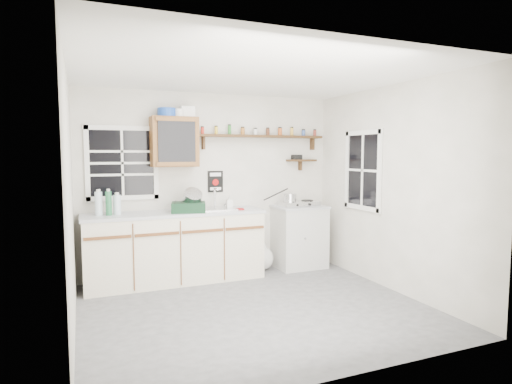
% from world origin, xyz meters
% --- Properties ---
extents(room, '(3.64, 3.24, 2.54)m').
position_xyz_m(room, '(0.00, 0.00, 1.25)').
color(room, '#4E4E50').
rests_on(room, ground).
extents(main_cabinet, '(2.31, 0.63, 0.92)m').
position_xyz_m(main_cabinet, '(-0.58, 1.30, 0.46)').
color(main_cabinet, beige).
rests_on(main_cabinet, floor).
extents(right_cabinet, '(0.73, 0.57, 0.91)m').
position_xyz_m(right_cabinet, '(1.25, 1.32, 0.46)').
color(right_cabinet, beige).
rests_on(right_cabinet, floor).
extents(sink, '(0.52, 0.44, 0.29)m').
position_xyz_m(sink, '(-0.05, 1.30, 0.93)').
color(sink, silver).
rests_on(sink, main_cabinet).
extents(upper_cabinet, '(0.60, 0.32, 0.65)m').
position_xyz_m(upper_cabinet, '(-0.55, 1.44, 1.82)').
color(upper_cabinet, brown).
rests_on(upper_cabinet, wall_back).
extents(upper_cabinet_clutter, '(0.48, 0.24, 0.14)m').
position_xyz_m(upper_cabinet_clutter, '(-0.53, 1.44, 2.21)').
color(upper_cabinet_clutter, '#1943A5').
rests_on(upper_cabinet_clutter, upper_cabinet).
extents(spice_shelf, '(1.91, 0.18, 0.35)m').
position_xyz_m(spice_shelf, '(0.73, 1.51, 1.93)').
color(spice_shelf, black).
rests_on(spice_shelf, wall_back).
extents(secondary_shelf, '(0.45, 0.16, 0.24)m').
position_xyz_m(secondary_shelf, '(1.36, 1.52, 1.58)').
color(secondary_shelf, black).
rests_on(secondary_shelf, wall_back).
extents(warning_sign, '(0.22, 0.02, 0.30)m').
position_xyz_m(warning_sign, '(0.05, 1.59, 1.28)').
color(warning_sign, black).
rests_on(warning_sign, wall_back).
extents(window_back, '(0.93, 0.03, 0.98)m').
position_xyz_m(window_back, '(-1.20, 1.59, 1.55)').
color(window_back, black).
rests_on(window_back, wall_back).
extents(window_right, '(0.03, 0.78, 1.08)m').
position_xyz_m(window_right, '(1.79, 0.55, 1.45)').
color(window_right, black).
rests_on(window_right, wall_back).
extents(water_bottles, '(0.30, 0.13, 0.33)m').
position_xyz_m(water_bottles, '(-1.41, 1.32, 1.06)').
color(water_bottles, silver).
rests_on(water_bottles, main_cabinet).
extents(dish_rack, '(0.49, 0.41, 0.32)m').
position_xyz_m(dish_rack, '(-0.41, 1.21, 1.02)').
color(dish_rack, black).
rests_on(dish_rack, main_cabinet).
extents(soap_bottle, '(0.09, 0.09, 0.18)m').
position_xyz_m(soap_bottle, '(0.18, 1.36, 1.01)').
color(soap_bottle, silver).
rests_on(soap_bottle, main_cabinet).
extents(rag, '(0.15, 0.13, 0.02)m').
position_xyz_m(rag, '(0.24, 1.17, 0.93)').
color(rag, maroon).
rests_on(rag, main_cabinet).
extents(hotplate, '(0.59, 0.34, 0.08)m').
position_xyz_m(hotplate, '(1.22, 1.31, 0.95)').
color(hotplate, silver).
rests_on(hotplate, right_cabinet).
extents(saucepan, '(0.45, 0.24, 0.19)m').
position_xyz_m(saucepan, '(1.08, 1.31, 1.04)').
color(saucepan, silver).
rests_on(saucepan, hotplate).
extents(trash_bag, '(0.36, 0.33, 0.41)m').
position_xyz_m(trash_bag, '(0.68, 1.35, 0.18)').
color(trash_bag, silver).
rests_on(trash_bag, floor).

